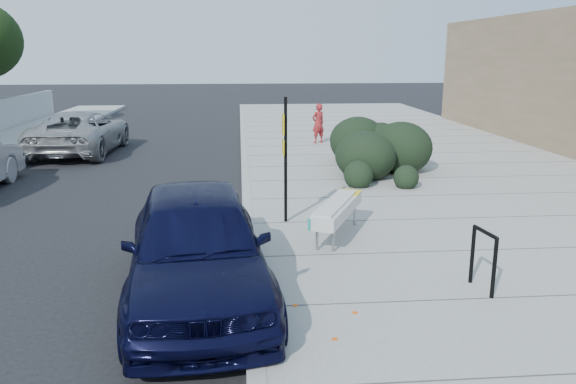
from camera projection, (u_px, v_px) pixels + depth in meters
The scene contains 10 objects.
ground at pixel (250, 265), 9.86m from camera, with size 120.00×120.00×0.00m, color black.
sidewalk_near at pixel (454, 188), 15.14m from camera, with size 11.20×50.00×0.15m, color gray.
curb_near at pixel (246, 192), 14.67m from camera, with size 0.22×50.00×0.17m, color #9E9E99.
bench at pixel (337, 210), 10.80m from camera, with size 1.37×2.25×0.68m.
bike_rack at pixel (484, 254), 8.33m from camera, with size 0.14×0.64×0.94m.
sign_post at pixel (285, 152), 11.55m from camera, with size 0.09×0.30×2.62m.
hedge at pixel (379, 144), 16.72m from camera, with size 2.24×4.48×1.68m, color black.
sedan_navy at pixel (197, 245), 8.32m from camera, with size 2.04×5.06×1.72m, color black.
suv_silver at pixel (81, 132), 20.70m from camera, with size 2.59×5.62×1.56m, color gray.
pedestrian at pixel (318, 123), 22.09m from camera, with size 0.56×0.37×1.55m, color maroon.
Camera 1 is at (-0.12, -9.28, 3.63)m, focal length 35.00 mm.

